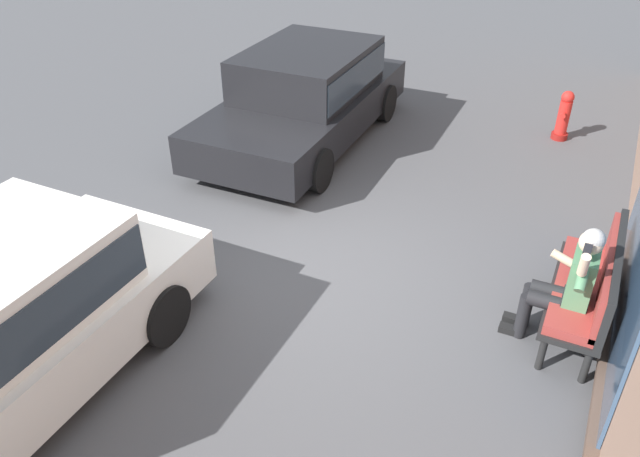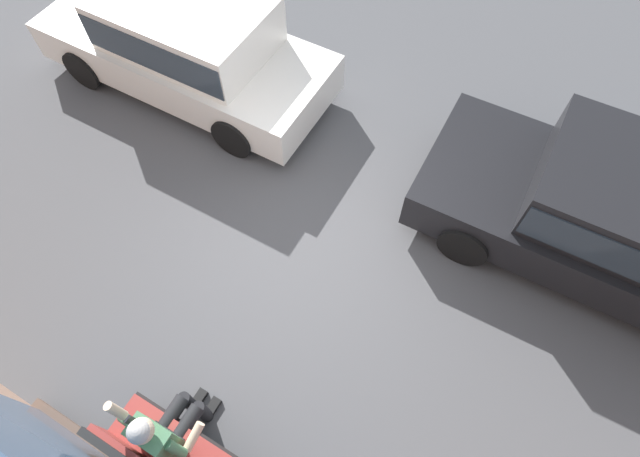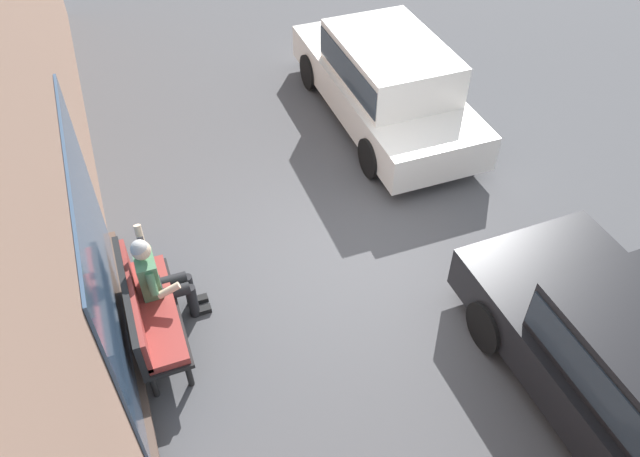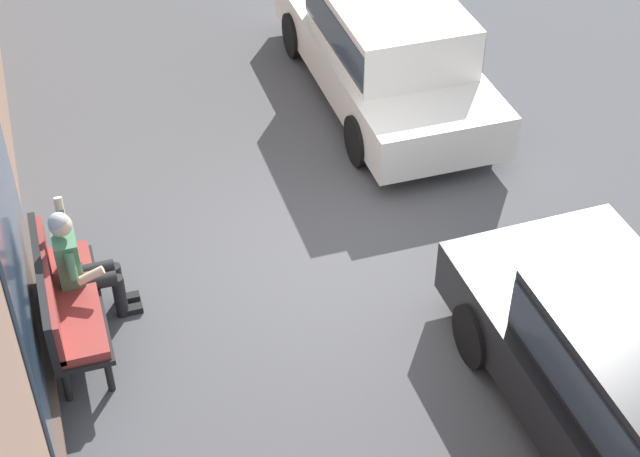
% 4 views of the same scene
% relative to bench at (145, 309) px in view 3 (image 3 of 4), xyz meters
% --- Properties ---
extents(ground_plane, '(60.00, 60.00, 0.00)m').
position_rel_bench_xyz_m(ground_plane, '(0.41, -2.90, -0.57)').
color(ground_plane, '#4C4C4F').
extents(building_facade, '(18.00, 0.51, 5.78)m').
position_rel_bench_xyz_m(building_facade, '(0.41, 0.50, 2.31)').
color(building_facade, '#93705B').
rests_on(building_facade, ground_plane).
extents(bench, '(1.68, 0.55, 1.00)m').
position_rel_bench_xyz_m(bench, '(0.00, 0.00, 0.00)').
color(bench, black).
rests_on(bench, ground_plane).
extents(person_on_phone, '(0.73, 0.74, 1.33)m').
position_rel_bench_xyz_m(person_on_phone, '(0.29, -0.22, 0.13)').
color(person_on_phone, black).
rests_on(person_on_phone, ground_plane).
extents(parked_car_mid, '(4.41, 1.82, 1.49)m').
position_rel_bench_xyz_m(parked_car_mid, '(3.26, -4.50, 0.23)').
color(parked_car_mid, white).
rests_on(parked_car_mid, ground_plane).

